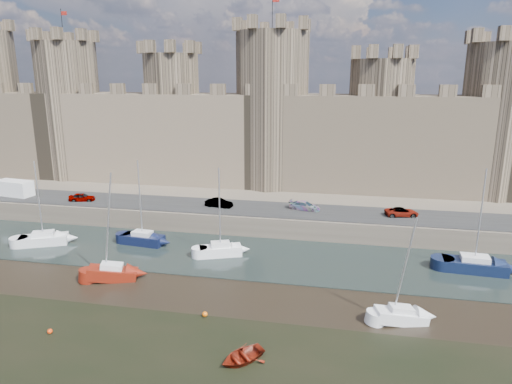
{
  "coord_description": "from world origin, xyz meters",
  "views": [
    {
      "loc": [
        13.41,
        -21.58,
        19.38
      ],
      "look_at": [
        4.75,
        22.0,
        7.91
      ],
      "focal_mm": 32.0,
      "sensor_mm": 36.0,
      "label": 1
    }
  ],
  "objects_px": {
    "car_1": "(219,203)",
    "sailboat_3": "(474,264)",
    "van": "(15,188)",
    "sailboat_5": "(401,315)",
    "car_2": "(305,206)",
    "car_3": "(402,212)",
    "sailboat_1": "(143,238)",
    "sailboat_0": "(44,239)",
    "car_0": "(82,197)",
    "sailboat_2": "(220,249)",
    "sailboat_4": "(112,272)"
  },
  "relations": [
    {
      "from": "sailboat_0",
      "to": "sailboat_2",
      "type": "relative_size",
      "value": 1.01
    },
    {
      "from": "car_0",
      "to": "sailboat_3",
      "type": "bearing_deg",
      "value": -113.22
    },
    {
      "from": "sailboat_0",
      "to": "sailboat_2",
      "type": "bearing_deg",
      "value": -22.21
    },
    {
      "from": "car_3",
      "to": "van",
      "type": "height_order",
      "value": "van"
    },
    {
      "from": "car_2",
      "to": "sailboat_4",
      "type": "relative_size",
      "value": 0.37
    },
    {
      "from": "sailboat_0",
      "to": "sailboat_4",
      "type": "distance_m",
      "value": 14.38
    },
    {
      "from": "car_2",
      "to": "sailboat_3",
      "type": "height_order",
      "value": "sailboat_3"
    },
    {
      "from": "car_1",
      "to": "car_3",
      "type": "distance_m",
      "value": 23.04
    },
    {
      "from": "van",
      "to": "sailboat_5",
      "type": "distance_m",
      "value": 55.06
    },
    {
      "from": "car_1",
      "to": "sailboat_0",
      "type": "distance_m",
      "value": 21.37
    },
    {
      "from": "car_2",
      "to": "car_3",
      "type": "xyz_separation_m",
      "value": [
        11.91,
        -0.39,
        -0.02
      ]
    },
    {
      "from": "sailboat_0",
      "to": "car_2",
      "type": "bearing_deg",
      "value": -2.39
    },
    {
      "from": "car_1",
      "to": "sailboat_3",
      "type": "xyz_separation_m",
      "value": [
        29.24,
        -9.12,
        -2.28
      ]
    },
    {
      "from": "sailboat_1",
      "to": "sailboat_3",
      "type": "relative_size",
      "value": 0.94
    },
    {
      "from": "car_1",
      "to": "van",
      "type": "height_order",
      "value": "van"
    },
    {
      "from": "van",
      "to": "sailboat_5",
      "type": "xyz_separation_m",
      "value": [
        51.03,
        -20.45,
        -2.98
      ]
    },
    {
      "from": "car_1",
      "to": "car_2",
      "type": "xyz_separation_m",
      "value": [
        11.13,
        0.93,
        -0.01
      ]
    },
    {
      "from": "van",
      "to": "sailboat_3",
      "type": "bearing_deg",
      "value": 0.12
    },
    {
      "from": "sailboat_2",
      "to": "car_2",
      "type": "bearing_deg",
      "value": 32.16
    },
    {
      "from": "car_2",
      "to": "van",
      "type": "height_order",
      "value": "van"
    },
    {
      "from": "car_3",
      "to": "car_0",
      "type": "bearing_deg",
      "value": 80.34
    },
    {
      "from": "sailboat_2",
      "to": "sailboat_4",
      "type": "height_order",
      "value": "sailboat_4"
    },
    {
      "from": "sailboat_4",
      "to": "car_0",
      "type": "bearing_deg",
      "value": 109.66
    },
    {
      "from": "sailboat_2",
      "to": "car_3",
      "type": "bearing_deg",
      "value": 6.55
    },
    {
      "from": "car_0",
      "to": "van",
      "type": "distance_m",
      "value": 10.91
    },
    {
      "from": "van",
      "to": "sailboat_1",
      "type": "height_order",
      "value": "sailboat_1"
    },
    {
      "from": "sailboat_0",
      "to": "sailboat_2",
      "type": "height_order",
      "value": "sailboat_0"
    },
    {
      "from": "car_3",
      "to": "sailboat_0",
      "type": "height_order",
      "value": "sailboat_0"
    },
    {
      "from": "car_3",
      "to": "sailboat_1",
      "type": "xyz_separation_m",
      "value": [
        -29.96,
        -9.05,
        -2.26
      ]
    },
    {
      "from": "car_0",
      "to": "sailboat_2",
      "type": "bearing_deg",
      "value": -126.2
    },
    {
      "from": "car_3",
      "to": "van",
      "type": "relative_size",
      "value": 0.77
    },
    {
      "from": "car_1",
      "to": "sailboat_0",
      "type": "height_order",
      "value": "sailboat_0"
    },
    {
      "from": "sailboat_3",
      "to": "sailboat_5",
      "type": "xyz_separation_m",
      "value": [
        -8.31,
        -11.54,
        -0.15
      ]
    },
    {
      "from": "car_0",
      "to": "sailboat_1",
      "type": "bearing_deg",
      "value": -135.48
    },
    {
      "from": "car_0",
      "to": "sailboat_5",
      "type": "distance_m",
      "value": 44.85
    },
    {
      "from": "sailboat_1",
      "to": "sailboat_5",
      "type": "bearing_deg",
      "value": -17.44
    },
    {
      "from": "sailboat_0",
      "to": "sailboat_4",
      "type": "height_order",
      "value": "sailboat_4"
    },
    {
      "from": "sailboat_4",
      "to": "car_2",
      "type": "bearing_deg",
      "value": 29.59
    },
    {
      "from": "sailboat_2",
      "to": "sailboat_3",
      "type": "height_order",
      "value": "sailboat_3"
    },
    {
      "from": "sailboat_2",
      "to": "sailboat_4",
      "type": "xyz_separation_m",
      "value": [
        -8.67,
        -7.82,
        -0.02
      ]
    },
    {
      "from": "sailboat_3",
      "to": "car_2",
      "type": "bearing_deg",
      "value": 154.66
    },
    {
      "from": "sailboat_2",
      "to": "sailboat_4",
      "type": "relative_size",
      "value": 0.92
    },
    {
      "from": "car_3",
      "to": "sailboat_2",
      "type": "xyz_separation_m",
      "value": [
        -20.06,
        -10.65,
        -2.26
      ]
    },
    {
      "from": "van",
      "to": "sailboat_4",
      "type": "height_order",
      "value": "sailboat_4"
    },
    {
      "from": "sailboat_3",
      "to": "van",
      "type": "bearing_deg",
      "value": 175.13
    },
    {
      "from": "car_0",
      "to": "car_1",
      "type": "xyz_separation_m",
      "value": [
        19.22,
        0.83,
        0.01
      ]
    },
    {
      "from": "sailboat_0",
      "to": "sailboat_3",
      "type": "height_order",
      "value": "sailboat_3"
    },
    {
      "from": "sailboat_3",
      "to": "sailboat_0",
      "type": "bearing_deg",
      "value": -174.18
    },
    {
      "from": "van",
      "to": "sailboat_1",
      "type": "xyz_separation_m",
      "value": [
        23.18,
        -8.31,
        -2.85
      ]
    },
    {
      "from": "car_0",
      "to": "car_1",
      "type": "height_order",
      "value": "car_1"
    }
  ]
}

